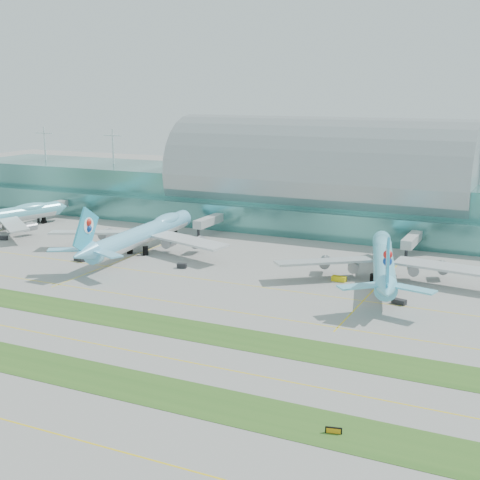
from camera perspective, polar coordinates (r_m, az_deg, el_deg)
The scene contains 15 objects.
ground at distance 158.28m, azimuth -8.63°, elevation -7.16°, with size 700.00×700.00×0.00m, color gray.
terminal at distance 268.24m, azimuth 6.79°, elevation 4.23°, with size 340.00×69.10×36.00m.
grass_strip_near at distance 137.67m, azimuth -15.24°, elevation -10.57°, with size 420.00×12.00×0.08m, color #2D591E.
grass_strip_far at distance 159.82m, azimuth -8.23°, elevation -6.93°, with size 420.00×12.00×0.08m, color #2D591E.
taxiline_b at distance 147.68m, azimuth -11.69°, elevation -8.77°, with size 420.00×0.35×0.01m, color yellow.
taxiline_c at distance 172.62m, azimuth -5.29°, elevation -5.37°, with size 420.00×0.35×0.01m, color yellow.
taxiline_d at distance 190.99m, azimuth -1.93°, elevation -3.53°, with size 420.00×0.35×0.01m, color yellow.
airliner_b at distance 226.53m, azimuth -8.22°, elevation 0.61°, with size 66.23×75.36×20.73m.
airliner_c at distance 194.72m, azimuth 12.14°, elevation -1.67°, with size 60.16×69.50×19.42m.
gse_b at distance 257.48m, azimuth -19.61°, elevation 0.16°, with size 3.66×1.53×1.47m, color black.
gse_c at distance 218.76m, azimuth -13.52°, elevation -1.58°, with size 4.03×1.80×1.48m, color black.
gse_d at distance 205.26m, azimuth -4.98°, elevation -2.20°, with size 2.87×1.53×1.48m, color black.
gse_e at distance 192.75m, azimuth 8.45°, elevation -3.28°, with size 4.04×1.84×1.49m, color yellow.
gse_f at distance 175.52m, azimuth 13.42°, elevation -5.14°, with size 3.51×1.84×1.28m, color black.
taxiway_sign_east at distance 111.21m, azimuth 7.99°, elevation -15.80°, with size 2.68×0.88×1.14m.
Camera 1 is at (84.32, -122.82, 53.46)m, focal length 50.00 mm.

